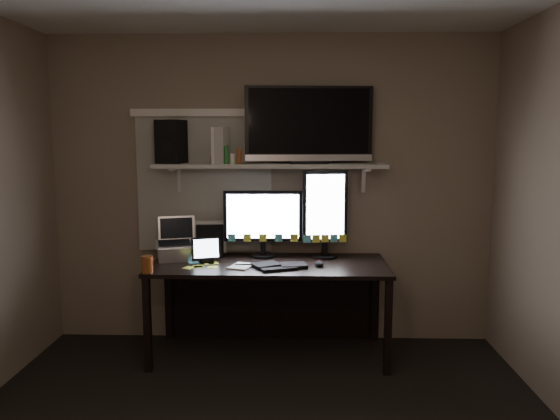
{
  "coord_description": "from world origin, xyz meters",
  "views": [
    {
      "loc": [
        0.21,
        -2.64,
        1.7
      ],
      "look_at": [
        0.09,
        1.25,
        1.17
      ],
      "focal_mm": 35.0,
      "sensor_mm": 36.0,
      "label": 1
    }
  ],
  "objects_px": {
    "monitor_portrait": "(325,214)",
    "desk": "(270,281)",
    "monitor_landscape": "(263,223)",
    "game_console": "(221,146)",
    "cup": "(147,264)",
    "tv": "(309,125)",
    "mouse": "(319,264)",
    "speaker": "(171,142)",
    "laptop": "(174,240)",
    "tablet": "(207,250)",
    "keyboard": "(280,265)"
  },
  "relations": [
    {
      "from": "monitor_portrait",
      "to": "tablet",
      "type": "height_order",
      "value": "monitor_portrait"
    },
    {
      "from": "monitor_landscape",
      "to": "speaker",
      "type": "relative_size",
      "value": 1.85
    },
    {
      "from": "monitor_landscape",
      "to": "game_console",
      "type": "bearing_deg",
      "value": -174.39
    },
    {
      "from": "laptop",
      "to": "tv",
      "type": "height_order",
      "value": "tv"
    },
    {
      "from": "cup",
      "to": "tv",
      "type": "height_order",
      "value": "tv"
    },
    {
      "from": "monitor_landscape",
      "to": "game_console",
      "type": "xyz_separation_m",
      "value": [
        -0.32,
        -0.04,
        0.62
      ]
    },
    {
      "from": "tv",
      "to": "speaker",
      "type": "height_order",
      "value": "tv"
    },
    {
      "from": "speaker",
      "to": "desk",
      "type": "bearing_deg",
      "value": 3.82
    },
    {
      "from": "speaker",
      "to": "cup",
      "type": "bearing_deg",
      "value": -86.98
    },
    {
      "from": "keyboard",
      "to": "tv",
      "type": "relative_size",
      "value": 0.41
    },
    {
      "from": "monitor_portrait",
      "to": "game_console",
      "type": "bearing_deg",
      "value": 174.61
    },
    {
      "from": "mouse",
      "to": "tablet",
      "type": "bearing_deg",
      "value": 163.25
    },
    {
      "from": "mouse",
      "to": "speaker",
      "type": "bearing_deg",
      "value": 154.97
    },
    {
      "from": "cup",
      "to": "tv",
      "type": "bearing_deg",
      "value": 25.9
    },
    {
      "from": "desk",
      "to": "game_console",
      "type": "height_order",
      "value": "game_console"
    },
    {
      "from": "keyboard",
      "to": "game_console",
      "type": "xyz_separation_m",
      "value": [
        -0.47,
        0.3,
        0.88
      ]
    },
    {
      "from": "game_console",
      "to": "speaker",
      "type": "xyz_separation_m",
      "value": [
        -0.4,
        0.04,
        0.03
      ]
    },
    {
      "from": "keyboard",
      "to": "game_console",
      "type": "bearing_deg",
      "value": 127.46
    },
    {
      "from": "mouse",
      "to": "tablet",
      "type": "distance_m",
      "value": 0.87
    },
    {
      "from": "cup",
      "to": "game_console",
      "type": "xyz_separation_m",
      "value": [
        0.47,
        0.5,
        0.83
      ]
    },
    {
      "from": "game_console",
      "to": "cup",
      "type": "bearing_deg",
      "value": -121.08
    },
    {
      "from": "desk",
      "to": "tablet",
      "type": "bearing_deg",
      "value": -167.05
    },
    {
      "from": "cup",
      "to": "tv",
      "type": "relative_size",
      "value": 0.12
    },
    {
      "from": "keyboard",
      "to": "monitor_portrait",
      "type": "bearing_deg",
      "value": 23.15
    },
    {
      "from": "game_console",
      "to": "tv",
      "type": "bearing_deg",
      "value": 17.43
    },
    {
      "from": "desk",
      "to": "game_console",
      "type": "distance_m",
      "value": 1.14
    },
    {
      "from": "tablet",
      "to": "mouse",
      "type": "bearing_deg",
      "value": -23.73
    },
    {
      "from": "keyboard",
      "to": "speaker",
      "type": "xyz_separation_m",
      "value": [
        -0.86,
        0.34,
        0.91
      ]
    },
    {
      "from": "laptop",
      "to": "keyboard",
      "type": "bearing_deg",
      "value": -29.93
    },
    {
      "from": "monitor_landscape",
      "to": "monitor_portrait",
      "type": "xyz_separation_m",
      "value": [
        0.49,
        -0.02,
        0.08
      ]
    },
    {
      "from": "laptop",
      "to": "tv",
      "type": "relative_size",
      "value": 0.32
    },
    {
      "from": "mouse",
      "to": "tablet",
      "type": "xyz_separation_m",
      "value": [
        -0.86,
        0.1,
        0.08
      ]
    },
    {
      "from": "monitor_portrait",
      "to": "desk",
      "type": "bearing_deg",
      "value": -176.33
    },
    {
      "from": "tv",
      "to": "monitor_portrait",
      "type": "bearing_deg",
      "value": -21.61
    },
    {
      "from": "keyboard",
      "to": "tablet",
      "type": "bearing_deg",
      "value": 147.07
    },
    {
      "from": "cup",
      "to": "speaker",
      "type": "bearing_deg",
      "value": 82.16
    },
    {
      "from": "monitor_portrait",
      "to": "cup",
      "type": "xyz_separation_m",
      "value": [
        -1.28,
        -0.52,
        -0.29
      ]
    },
    {
      "from": "monitor_portrait",
      "to": "laptop",
      "type": "xyz_separation_m",
      "value": [
        -1.18,
        -0.12,
        -0.19
      ]
    },
    {
      "from": "desk",
      "to": "monitor_landscape",
      "type": "xyz_separation_m",
      "value": [
        -0.06,
        0.1,
        0.45
      ]
    },
    {
      "from": "keyboard",
      "to": "speaker",
      "type": "relative_size",
      "value": 1.2
    },
    {
      "from": "cup",
      "to": "mouse",
      "type": "bearing_deg",
      "value": 10.7
    },
    {
      "from": "monitor_portrait",
      "to": "monitor_landscape",
      "type": "bearing_deg",
      "value": 171.08
    },
    {
      "from": "monitor_portrait",
      "to": "laptop",
      "type": "height_order",
      "value": "monitor_portrait"
    },
    {
      "from": "desk",
      "to": "cup",
      "type": "distance_m",
      "value": 0.99
    },
    {
      "from": "mouse",
      "to": "tablet",
      "type": "relative_size",
      "value": 0.46
    },
    {
      "from": "laptop",
      "to": "cup",
      "type": "bearing_deg",
      "value": -121.03
    },
    {
      "from": "mouse",
      "to": "tv",
      "type": "distance_m",
      "value": 1.08
    },
    {
      "from": "monitor_landscape",
      "to": "mouse",
      "type": "xyz_separation_m",
      "value": [
        0.44,
        -0.3,
        -0.26
      ]
    },
    {
      "from": "monitor_portrait",
      "to": "mouse",
      "type": "relative_size",
      "value": 6.87
    },
    {
      "from": "laptop",
      "to": "cup",
      "type": "relative_size",
      "value": 2.69
    }
  ]
}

